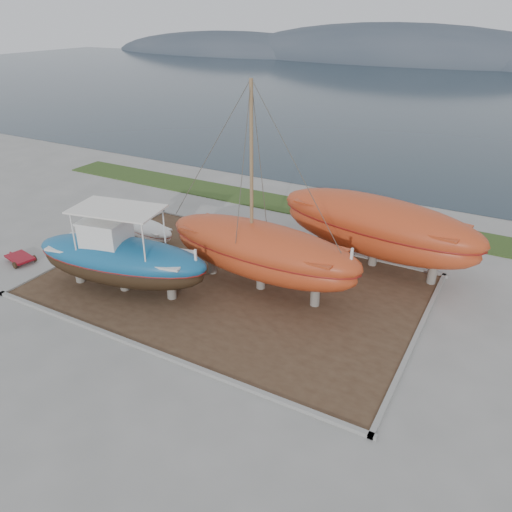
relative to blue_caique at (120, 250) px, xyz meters
The scene contains 11 objects.
ground 4.90m from the blue_caique, 14.62° to the right, with size 140.00×140.00×0.00m, color gray.
dirt_patch 5.57m from the blue_caique, 34.23° to the left, with size 18.00×12.00×0.06m, color #422D1E.
curb_frame 5.55m from the blue_caique, 34.23° to the left, with size 18.60×12.60×0.15m, color gray, non-canonical shape.
grass_strip 15.16m from the blue_caique, 73.55° to the left, with size 44.00×3.00×0.08m, color #284219.
sea 69.06m from the blue_caique, 86.47° to the left, with size 260.00×100.00×0.04m, color #192933, non-canonical shape.
mountain_ridge 123.98m from the blue_caique, 88.04° to the left, with size 200.00×36.00×20.00m, color #333D49, non-canonical shape.
blue_caique is the anchor object (origin of this frame).
white_dinghy 5.74m from the blue_caique, 118.70° to the left, with size 4.06×1.52×1.22m, color white, non-canonical shape.
orange_sailboat 7.18m from the blue_caique, 30.52° to the left, with size 10.18×3.00×9.74m, color #B13C1B, non-canonical shape.
orange_bare_hull 12.88m from the blue_caique, 40.91° to the left, with size 11.10×3.33×3.64m, color #B13C1B, non-canonical shape.
red_trailer 7.34m from the blue_caique, behind, with size 2.39×1.19×0.34m, color maroon, non-canonical shape.
Camera 1 is at (11.59, -14.14, 12.41)m, focal length 35.00 mm.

